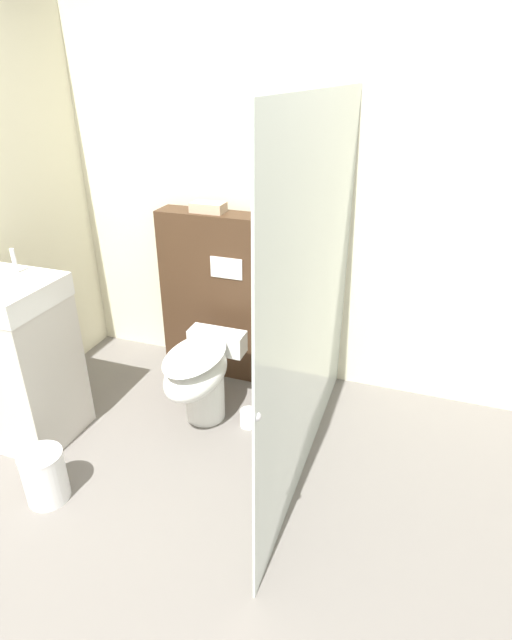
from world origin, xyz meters
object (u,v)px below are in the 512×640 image
sink_vanity (19,362)px  hair_drier (293,205)px  toilet (201,374)px  waste_bin (45,476)px

sink_vanity → hair_drier: 1.85m
toilet → waste_bin: (-0.48, -0.86, -0.19)m
sink_vanity → waste_bin: size_ratio=3.95×
toilet → sink_vanity: size_ratio=0.59×
toilet → hair_drier: size_ratio=4.44×
sink_vanity → waste_bin: (0.44, -0.40, -0.36)m
toilet → waste_bin: size_ratio=2.31×
sink_vanity → hair_drier: size_ratio=7.58×
toilet → hair_drier: (0.38, 0.62, 0.92)m
sink_vanity → hair_drier: (1.30, 1.08, 0.76)m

